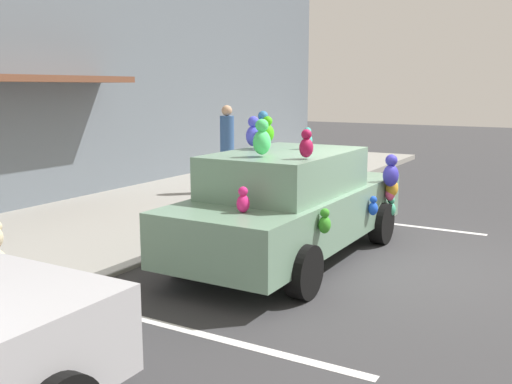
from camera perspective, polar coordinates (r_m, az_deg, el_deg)
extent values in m
plane|color=#38383A|center=(8.26, 13.53, -7.01)|extent=(60.00, 60.00, 0.00)
cube|color=gray|center=(10.71, -12.99, -2.60)|extent=(24.00, 4.00, 0.15)
cube|color=slate|center=(12.06, -21.31, 13.33)|extent=(24.00, 0.30, 6.40)
cube|color=brown|center=(11.53, -19.89, 10.35)|extent=(3.60, 1.10, 0.12)
cube|color=silver|center=(10.75, 12.12, -2.92)|extent=(0.12, 3.60, 0.01)
cube|color=silver|center=(5.96, -5.36, -13.63)|extent=(0.12, 3.60, 0.01)
cube|color=gray|center=(8.25, 3.61, -2.12)|extent=(4.48, 1.69, 0.68)
cube|color=gray|center=(7.94, 2.93, 1.95)|extent=(2.33, 1.49, 0.56)
cylinder|color=black|center=(9.91, 2.82, -1.94)|extent=(0.64, 0.22, 0.64)
cylinder|color=black|center=(9.27, 12.14, -3.00)|extent=(0.64, 0.22, 0.64)
cylinder|color=black|center=(7.62, -6.89, -5.75)|extent=(0.64, 0.22, 0.64)
cylinder|color=black|center=(6.77, 4.70, -7.75)|extent=(0.64, 0.22, 0.64)
ellipsoid|color=green|center=(6.97, 6.71, -3.20)|extent=(0.18, 0.14, 0.21)
sphere|color=green|center=(6.93, 6.74, -2.05)|extent=(0.11, 0.11, 0.11)
ellipsoid|color=#E31F60|center=(9.57, 6.81, 2.25)|extent=(0.18, 0.15, 0.21)
sphere|color=#E31F60|center=(9.55, 6.82, 3.12)|extent=(0.11, 0.11, 0.11)
ellipsoid|color=#40C013|center=(8.12, 1.13, 5.73)|extent=(0.21, 0.17, 0.25)
sphere|color=#40C013|center=(8.10, 1.14, 6.94)|extent=(0.13, 0.13, 0.13)
ellipsoid|color=teal|center=(8.32, 0.68, 6.19)|extent=(0.22, 0.18, 0.26)
sphere|color=teal|center=(8.31, 0.68, 7.44)|extent=(0.14, 0.14, 0.14)
ellipsoid|color=gold|center=(9.30, 13.13, 0.37)|extent=(0.23, 0.19, 0.27)
sphere|color=gold|center=(9.27, 13.18, 1.50)|extent=(0.15, 0.15, 0.15)
ellipsoid|color=#E32273|center=(6.70, -1.27, -1.14)|extent=(0.18, 0.14, 0.21)
sphere|color=#E32273|center=(6.67, -1.27, 0.06)|extent=(0.11, 0.11, 0.11)
ellipsoid|color=#DF4B77|center=(9.30, 12.95, -0.20)|extent=(0.18, 0.14, 0.21)
sphere|color=#DF4B77|center=(9.28, 12.98, 0.67)|extent=(0.11, 0.11, 0.11)
ellipsoid|color=#CED040|center=(9.03, 6.09, 1.80)|extent=(0.18, 0.15, 0.22)
sphere|color=#CED040|center=(9.01, 6.11, 2.73)|extent=(0.12, 0.12, 0.12)
ellipsoid|color=teal|center=(8.24, 5.05, 5.05)|extent=(0.16, 0.13, 0.19)
sphere|color=teal|center=(8.23, 5.06, 5.95)|extent=(0.10, 0.10, 0.10)
ellipsoid|color=#41AE82|center=(9.42, 13.02, -1.67)|extent=(0.18, 0.15, 0.21)
sphere|color=#41AE82|center=(9.39, 13.06, -0.79)|extent=(0.12, 0.12, 0.12)
ellipsoid|color=blue|center=(8.60, 11.36, -1.61)|extent=(0.16, 0.13, 0.19)
sphere|color=blue|center=(8.58, 11.39, -0.74)|extent=(0.10, 0.10, 0.10)
ellipsoid|color=#2A3C9A|center=(9.12, 2.69, 2.22)|extent=(0.26, 0.21, 0.31)
sphere|color=#2A3C9A|center=(9.09, 2.70, 3.54)|extent=(0.17, 0.17, 0.17)
ellipsoid|color=#3631B1|center=(9.10, 13.02, 1.58)|extent=(0.29, 0.23, 0.34)
sphere|color=#3631B1|center=(9.07, 13.08, 3.03)|extent=(0.18, 0.18, 0.18)
ellipsoid|color=#4AE370|center=(7.29, 0.58, 4.86)|extent=(0.26, 0.21, 0.31)
sphere|color=#4AE370|center=(7.27, 0.58, 6.51)|extent=(0.16, 0.16, 0.16)
ellipsoid|color=#4B4DEC|center=(8.23, -0.25, 5.49)|extent=(0.24, 0.20, 0.29)
sphere|color=#4B4DEC|center=(8.22, -0.25, 6.87)|extent=(0.16, 0.16, 0.16)
ellipsoid|color=#A41240|center=(7.09, 4.93, 4.32)|extent=(0.20, 0.16, 0.24)
sphere|color=#A41240|center=(7.08, 4.95, 5.62)|extent=(0.13, 0.13, 0.13)
cylinder|color=#355A93|center=(12.57, -2.82, 3.68)|extent=(0.30, 0.30, 1.65)
sphere|color=tan|center=(12.50, -2.86, 7.95)|extent=(0.23, 0.23, 0.23)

